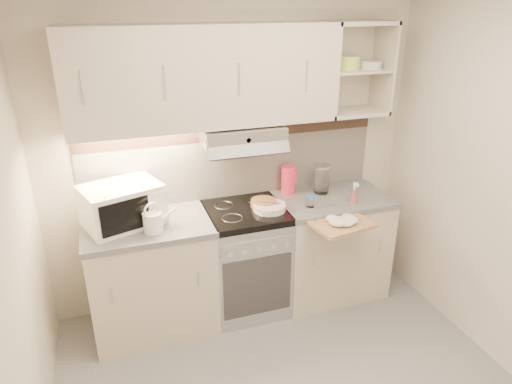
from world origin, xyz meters
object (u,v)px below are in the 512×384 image
(microwave, at_px, (122,205))
(pink_pitcher, at_px, (288,179))
(glass_jar, at_px, (322,179))
(electric_range, at_px, (246,259))
(spray_bottle, at_px, (354,194))
(plate_stack, at_px, (269,207))
(cutting_board, at_px, (338,222))
(watering_can, at_px, (154,221))

(microwave, relative_size, pink_pitcher, 2.62)
(pink_pitcher, xyz_separation_m, glass_jar, (0.26, -0.09, 0.00))
(electric_range, distance_m, microwave, 1.09)
(glass_jar, bearing_deg, spray_bottle, -61.10)
(plate_stack, distance_m, cutting_board, 0.53)
(microwave, bearing_deg, cutting_board, -34.31)
(pink_pitcher, relative_size, glass_jar, 0.97)
(electric_range, height_order, microwave, microwave)
(watering_can, bearing_deg, pink_pitcher, -1.94)
(watering_can, height_order, glass_jar, glass_jar)
(microwave, distance_m, watering_can, 0.28)
(glass_jar, bearing_deg, pink_pitcher, 160.98)
(electric_range, xyz_separation_m, microwave, (-0.90, 0.05, 0.60))
(microwave, height_order, cutting_board, microwave)
(glass_jar, bearing_deg, microwave, -177.90)
(microwave, xyz_separation_m, plate_stack, (1.07, -0.12, -0.12))
(microwave, relative_size, spray_bottle, 3.35)
(plate_stack, bearing_deg, microwave, 173.47)
(electric_range, height_order, spray_bottle, spray_bottle)
(glass_jar, height_order, cutting_board, glass_jar)
(microwave, height_order, plate_stack, microwave)
(spray_bottle, bearing_deg, watering_can, -169.05)
(microwave, xyz_separation_m, pink_pitcher, (1.34, 0.15, -0.03))
(microwave, xyz_separation_m, cutting_board, (1.51, -0.43, -0.18))
(microwave, height_order, glass_jar, microwave)
(plate_stack, relative_size, pink_pitcher, 1.07)
(electric_range, xyz_separation_m, cutting_board, (0.60, -0.38, 0.42))
(cutting_board, bearing_deg, plate_stack, 135.62)
(glass_jar, distance_m, spray_bottle, 0.31)
(watering_can, height_order, plate_stack, watering_can)
(watering_can, xyz_separation_m, spray_bottle, (1.56, -0.02, -0.01))
(microwave, relative_size, glass_jar, 2.54)
(glass_jar, distance_m, cutting_board, 0.52)
(cutting_board, bearing_deg, spray_bottle, 31.67)
(electric_range, distance_m, cutting_board, 0.83)
(electric_range, xyz_separation_m, spray_bottle, (0.85, -0.16, 0.52))
(electric_range, relative_size, watering_can, 3.50)
(glass_jar, xyz_separation_m, spray_bottle, (0.15, -0.27, -0.05))
(electric_range, bearing_deg, microwave, 176.79)
(microwave, bearing_deg, electric_range, -21.71)
(watering_can, xyz_separation_m, cutting_board, (1.31, -0.24, -0.11))
(plate_stack, height_order, cutting_board, plate_stack)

